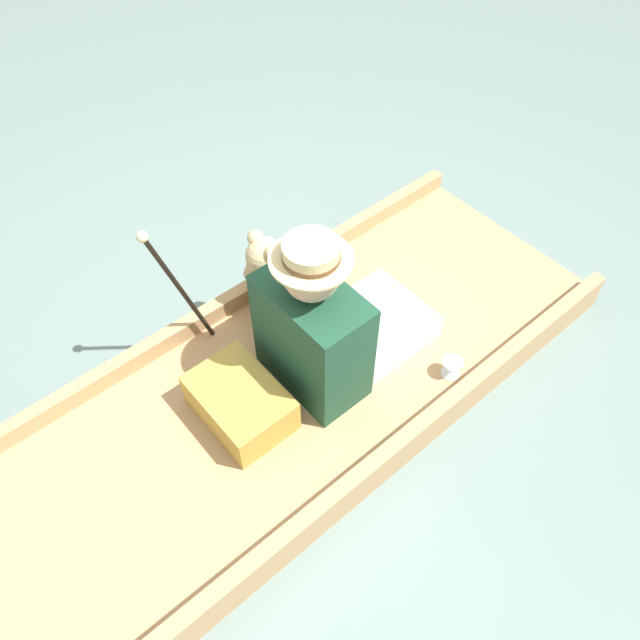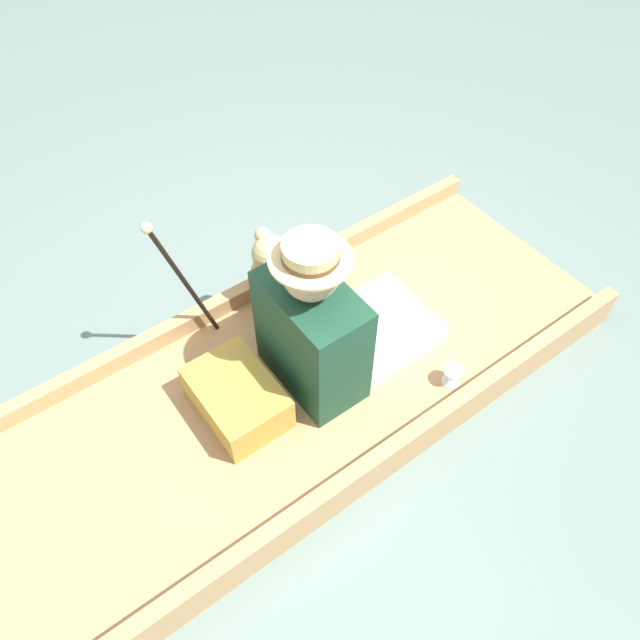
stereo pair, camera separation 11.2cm
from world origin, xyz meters
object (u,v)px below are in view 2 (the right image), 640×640
object	(u,v)px
wine_glass	(453,374)
walking_cane	(178,272)
seated_person	(327,327)
teddy_bear	(274,277)

from	to	relation	value
wine_glass	walking_cane	world-z (taller)	walking_cane
seated_person	walking_cane	xyz separation A→B (m)	(-0.47, -0.39, 0.16)
seated_person	walking_cane	size ratio (longest dim) A/B	1.05
teddy_bear	wine_glass	bearing A→B (deg)	25.16
seated_person	wine_glass	size ratio (longest dim) A/B	8.71
teddy_bear	walking_cane	xyz separation A→B (m)	(-0.06, -0.40, 0.22)
seated_person	wine_glass	xyz separation A→B (m)	(0.37, 0.37, -0.21)
wine_glass	walking_cane	distance (m)	1.19
seated_person	teddy_bear	distance (m)	0.41
walking_cane	wine_glass	bearing A→B (deg)	42.11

